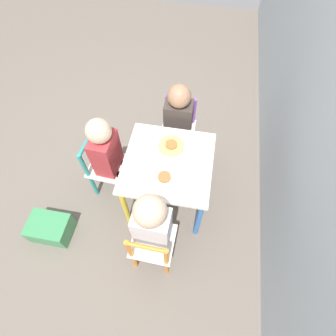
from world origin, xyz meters
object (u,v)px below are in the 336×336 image
kids_table (168,168)px  chair_purple (178,130)px  child_right (153,224)px  plate_right (164,178)px  storage_bin (50,228)px  child_front (108,153)px  child_left (178,120)px  plate_left (171,145)px  chair_teal (106,167)px  chair_orange (152,245)px

kids_table → chair_purple: bearing=-179.9°
child_right → plate_right: child_right is taller
child_right → storage_bin: size_ratio=2.82×
child_right → child_front: 0.59m
chair_purple → child_front: (0.44, -0.41, 0.19)m
kids_table → child_left: size_ratio=0.76×
plate_left → storage_bin: size_ratio=0.62×
chair_purple → child_left: bearing=-90.0°
plate_left → storage_bin: 1.04m
child_right → child_front: (-0.44, -0.40, -0.03)m
plate_left → child_right: bearing=-1.3°
chair_teal → plate_left: size_ratio=3.03×
child_left → storage_bin: child_left is taller
child_right → plate_left: 0.54m
kids_table → child_left: 0.41m
child_front → storage_bin: (0.46, -0.36, -0.37)m
child_left → plate_left: bearing=-89.9°
chair_purple → plate_right: chair_purple is taller
storage_bin → child_left: bearing=137.5°
child_right → storage_bin: (0.02, -0.76, -0.40)m
kids_table → plate_left: (-0.12, 0.00, 0.09)m
chair_orange → kids_table: bearing=-90.0°
child_right → plate_left: bearing=-89.6°
plate_left → kids_table: bearing=-0.0°
storage_bin → child_front: bearing=141.6°
chair_purple → chair_orange: same height
child_right → plate_left: size_ratio=4.52×
chair_purple → child_front: child_front is taller
child_front → plate_left: 0.42m
plate_right → child_right: bearing=-2.4°
child_left → chair_teal: bearing=-141.2°
child_front → chair_orange: bearing=-137.8°
plate_right → plate_left: bearing=180.0°
chair_orange → child_left: (-0.88, 0.01, 0.18)m
chair_purple → child_front: bearing=-132.7°
plate_right → child_front: bearing=-110.2°
chair_purple → chair_teal: (0.44, -0.47, 0.00)m
kids_table → chair_teal: chair_teal is taller
chair_teal → plate_left: bearing=-75.0°
plate_right → chair_orange: bearing=-2.3°
chair_orange → child_right: (-0.06, 0.00, 0.22)m
kids_table → child_right: bearing=-1.7°
chair_orange → child_right: size_ratio=0.67×
child_front → storage_bin: 0.69m
chair_purple → child_right: (0.88, -0.01, 0.22)m
kids_table → storage_bin: (0.43, -0.77, -0.34)m
child_front → plate_right: child_front is taller
chair_teal → plate_right: (0.15, 0.47, 0.25)m
kids_table → chair_purple: 0.50m
child_front → child_left: bearing=-43.1°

